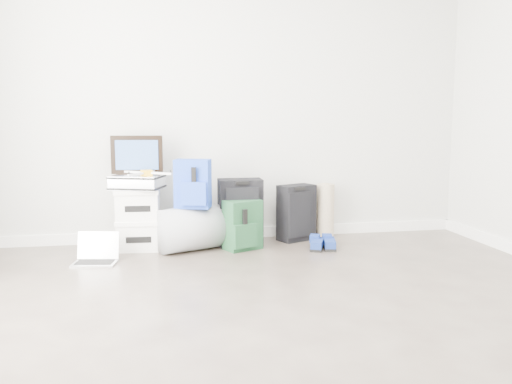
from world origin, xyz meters
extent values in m
plane|color=#382D28|center=(0.00, 0.00, 0.00)|extent=(5.00, 5.00, 0.00)
cube|color=beige|center=(0.00, 2.50, 1.35)|extent=(4.50, 0.02, 2.70)
cube|color=white|center=(0.00, 2.49, 0.05)|extent=(4.50, 0.02, 0.10)
cube|color=white|center=(-0.85, 2.21, 0.12)|extent=(0.38, 0.31, 0.23)
cube|color=white|center=(-0.85, 2.21, 0.25)|extent=(0.40, 0.33, 0.04)
cube|color=white|center=(-0.85, 2.21, 0.38)|extent=(0.38, 0.31, 0.23)
cube|color=white|center=(-0.85, 2.21, 0.51)|extent=(0.40, 0.33, 0.04)
cube|color=#B2B2B7|center=(-0.85, 2.21, 0.59)|extent=(0.49, 0.42, 0.12)
cube|color=black|center=(-0.85, 2.31, 0.82)|extent=(0.45, 0.09, 0.34)
cube|color=#274A9D|center=(-0.85, 2.29, 0.82)|extent=(0.37, 0.06, 0.26)
cube|color=gold|center=(-0.77, 2.19, 0.67)|extent=(0.11, 0.11, 0.05)
cube|color=white|center=(-0.70, 2.29, 0.67)|extent=(0.16, 0.22, 0.02)
cube|color=white|center=(-0.88, 2.26, 0.67)|extent=(0.22, 0.16, 0.02)
cube|color=white|center=(-0.84, 2.08, 0.67)|extent=(0.16, 0.22, 0.02)
cube|color=white|center=(-0.67, 2.11, 0.67)|extent=(0.22, 0.16, 0.02)
cylinder|color=gray|center=(-0.39, 2.10, 0.19)|extent=(0.70, 0.57, 0.38)
cube|color=#194DA5|center=(-0.39, 2.08, 0.58)|extent=(0.33, 0.25, 0.41)
cube|color=#194DA5|center=(-0.39, 1.98, 0.51)|extent=(0.22, 0.12, 0.20)
cube|color=black|center=(0.04, 2.21, 0.30)|extent=(0.39, 0.23, 0.60)
cube|color=black|center=(0.04, 2.08, 0.30)|extent=(0.29, 0.03, 0.48)
cube|color=black|center=(0.04, 2.08, 0.58)|extent=(0.12, 0.03, 0.02)
cube|color=#123219|center=(0.04, 2.04, 0.22)|extent=(0.36, 0.29, 0.43)
cube|color=#123219|center=(0.04, 1.94, 0.14)|extent=(0.23, 0.15, 0.21)
cube|color=black|center=(0.59, 2.30, 0.26)|extent=(0.38, 0.30, 0.52)
cube|color=black|center=(0.59, 2.19, 0.26)|extent=(0.24, 0.12, 0.42)
cube|color=black|center=(0.59, 2.19, 0.50)|extent=(0.11, 0.07, 0.02)
cube|color=black|center=(0.68, 1.92, 0.01)|extent=(0.19, 0.27, 0.02)
cube|color=#192F97|center=(0.68, 1.92, 0.05)|extent=(0.18, 0.26, 0.06)
cube|color=black|center=(0.79, 1.92, 0.01)|extent=(0.16, 0.27, 0.02)
cube|color=#192F97|center=(0.79, 1.92, 0.05)|extent=(0.15, 0.26, 0.06)
cylinder|color=gray|center=(0.89, 2.37, 0.26)|extent=(0.17, 0.17, 0.51)
cube|color=silver|center=(-1.18, 1.78, 0.01)|extent=(0.36, 0.28, 0.02)
cube|color=black|center=(-1.18, 1.78, 0.02)|extent=(0.31, 0.20, 0.00)
cube|color=black|center=(-1.16, 1.89, 0.13)|extent=(0.33, 0.07, 0.22)
camera|label=1|loc=(-0.71, -2.52, 1.15)|focal=38.00mm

